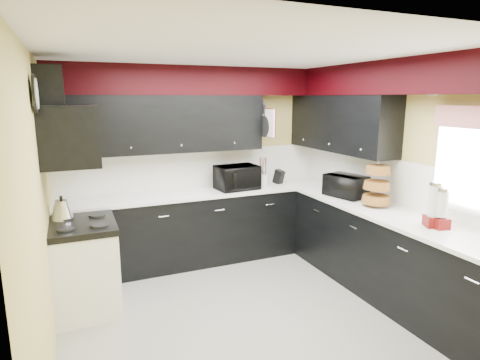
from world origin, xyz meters
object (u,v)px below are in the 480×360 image
(microwave, at_px, (346,186))
(knife_block, at_px, (279,177))
(toaster_oven, at_px, (237,177))
(kettle, at_px, (62,210))
(utensil_crock, at_px, (263,180))

(microwave, distance_m, knife_block, 1.06)
(microwave, xyz_separation_m, knife_block, (-0.39, 0.98, -0.04))
(toaster_oven, height_order, kettle, toaster_oven)
(toaster_oven, relative_size, utensil_crock, 3.33)
(toaster_oven, relative_size, microwave, 1.12)
(utensil_crock, bearing_deg, kettle, -168.53)
(microwave, relative_size, kettle, 2.23)
(utensil_crock, height_order, knife_block, knife_block)
(microwave, bearing_deg, kettle, 68.26)
(utensil_crock, xyz_separation_m, knife_block, (0.28, 0.06, 0.02))
(utensil_crock, relative_size, kettle, 0.75)
(knife_block, relative_size, kettle, 0.90)
(knife_block, bearing_deg, toaster_oven, 165.48)
(microwave, height_order, knife_block, microwave)
(microwave, relative_size, knife_block, 2.49)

